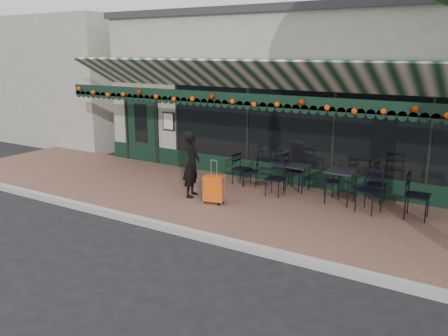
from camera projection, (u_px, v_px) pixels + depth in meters
The scene contains 17 objects.
ground at pixel (193, 236), 9.38m from camera, with size 80.00×80.00×0.00m, color black.
sidewalk at pixel (243, 205), 11.01m from camera, with size 18.00×4.00×0.15m, color brown.
curb at pixel (190, 233), 9.30m from camera, with size 18.00×0.16×0.15m, color #9E9E99.
restaurant_building at pixel (334, 91), 15.28m from camera, with size 12.00×9.60×4.50m.
neighbor_building_left at pixel (66, 76), 22.07m from camera, with size 12.00×8.00×4.80m, color #A9A294.
woman at pixel (191, 164), 11.23m from camera, with size 0.58×0.38×1.59m, color black.
suitcase at pixel (214, 189), 10.80m from camera, with size 0.49×0.36×1.01m.
cafe_table_a at pixel (341, 174), 10.75m from camera, with size 0.63×0.63×0.77m.
cafe_table_b at pixel (298, 168), 11.72m from camera, with size 0.53×0.53×0.65m.
chair_a_left at pixel (332, 182), 11.20m from camera, with size 0.39×0.39×0.78m, color black, non-canonical shape.
chair_a_right at pixel (376, 185), 10.84m from camera, with size 0.41×0.41×0.83m, color black, non-canonical shape.
chair_a_front at pixel (369, 191), 10.17m from camera, with size 0.48×0.48×0.96m, color black, non-canonical shape.
chair_a_extra at pixel (418, 196), 9.79m from camera, with size 0.49×0.49×0.98m, color black, non-canonical shape.
chair_b_left at pixel (251, 172), 12.20m from camera, with size 0.37×0.37×0.75m, color black, non-canonical shape.
chair_b_right at pixel (294, 172), 11.85m from camera, with size 0.47×0.47×0.93m, color black, non-canonical shape.
chair_b_front at pixel (275, 179), 11.38m from camera, with size 0.41×0.41×0.82m, color black, non-canonical shape.
chair_solo at pixel (242, 169), 12.33m from camera, with size 0.41×0.41×0.82m, color black, non-canonical shape.
Camera 1 is at (5.18, -7.11, 3.57)m, focal length 38.00 mm.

